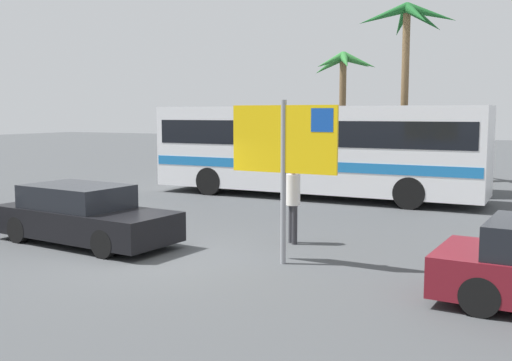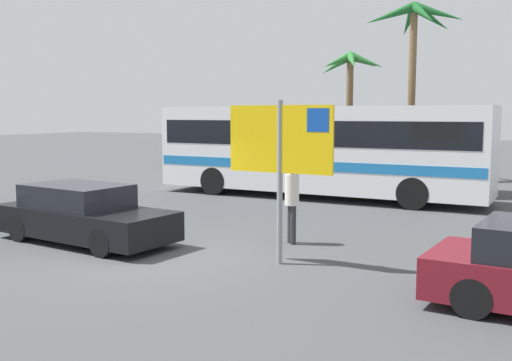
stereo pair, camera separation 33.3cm
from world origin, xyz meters
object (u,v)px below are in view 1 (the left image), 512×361
Objects in this scene: pedestrian_near_sign at (293,196)px; ferry_sign at (286,146)px; car_black at (83,215)px; bus_front_coach at (314,147)px; bus_rear_coach at (320,142)px.

ferry_sign is at bearing 62.62° from pedestrian_near_sign.
bus_front_coach is at bearing 83.28° from car_black.
ferry_sign is at bearing -72.49° from bus_rear_coach.
bus_rear_coach reaches higher than car_black.
ferry_sign is (3.81, -12.07, 0.54)m from bus_rear_coach.
pedestrian_near_sign is (2.26, -7.13, -0.70)m from bus_front_coach.
bus_rear_coach is at bearing 90.73° from car_black.
bus_front_coach reaches higher than car_black.
bus_front_coach is 2.52× the size of car_black.
ferry_sign reaches higher than pedestrian_near_sign.
car_black is (-2.01, -9.23, -1.15)m from bus_front_coach.
car_black is at bearing -102.31° from bus_front_coach.
pedestrian_near_sign is (3.22, -10.30, -0.70)m from bus_rear_coach.
bus_front_coach and bus_rear_coach have the same top height.
bus_rear_coach is at bearing 106.82° from bus_front_coach.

